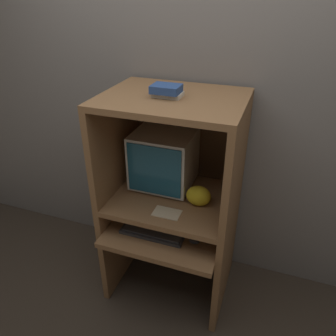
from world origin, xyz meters
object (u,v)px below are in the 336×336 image
at_px(keyboard, 153,232).
at_px(mouse, 194,241).
at_px(snack_bag, 199,196).
at_px(book_stack, 167,91).
at_px(crt_monitor, 164,159).

xyz_separation_m(keyboard, mouse, (0.27, 0.00, 0.00)).
xyz_separation_m(mouse, snack_bag, (-0.03, 0.16, 0.23)).
distance_m(mouse, snack_bag, 0.28).
distance_m(keyboard, book_stack, 0.89).
bearing_deg(keyboard, crt_monitor, 96.99).
distance_m(crt_monitor, mouse, 0.57).
height_order(crt_monitor, snack_bag, crt_monitor).
height_order(mouse, snack_bag, snack_bag).
distance_m(keyboard, snack_bag, 0.37).
relative_size(mouse, book_stack, 0.40).
bearing_deg(snack_bag, crt_monitor, 152.16).
relative_size(snack_bag, book_stack, 0.96).
bearing_deg(mouse, snack_bag, 99.13).
xyz_separation_m(keyboard, snack_bag, (0.25, 0.16, 0.23)).
xyz_separation_m(snack_bag, book_stack, (-0.21, 0.01, 0.64)).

